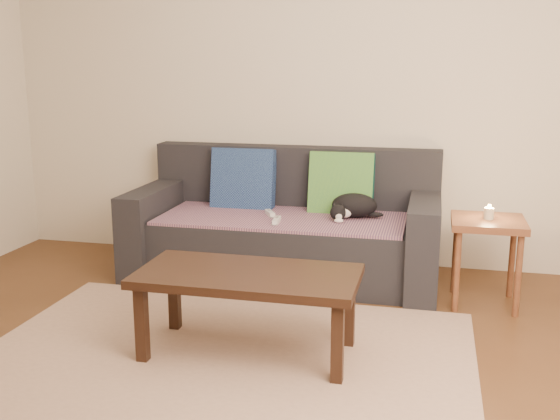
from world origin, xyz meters
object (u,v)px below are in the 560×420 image
(sofa, at_px, (285,232))
(side_table, at_px, (487,234))
(cat, at_px, (353,206))
(wii_remote_a, at_px, (270,213))
(coffee_table, at_px, (248,283))
(wii_remote_b, at_px, (277,220))

(sofa, relative_size, side_table, 3.87)
(sofa, bearing_deg, side_table, -12.33)
(cat, relative_size, wii_remote_a, 2.61)
(side_table, relative_size, coffee_table, 0.49)
(wii_remote_a, height_order, side_table, side_table)
(wii_remote_a, bearing_deg, sofa, -76.98)
(wii_remote_b, relative_size, coffee_table, 0.14)
(side_table, height_order, coffee_table, side_table)
(sofa, height_order, coffee_table, sofa)
(cat, xyz_separation_m, wii_remote_a, (-0.56, -0.08, -0.06))
(wii_remote_b, bearing_deg, sofa, -3.44)
(sofa, bearing_deg, wii_remote_a, -138.18)
(cat, relative_size, wii_remote_b, 2.61)
(sofa, xyz_separation_m, wii_remote_a, (-0.09, -0.08, 0.15))
(sofa, height_order, cat, sofa)
(side_table, bearing_deg, cat, 161.36)
(side_table, bearing_deg, wii_remote_b, 179.09)
(cat, distance_m, wii_remote_b, 0.54)
(wii_remote_a, distance_m, side_table, 1.43)
(wii_remote_a, distance_m, wii_remote_b, 0.21)
(sofa, bearing_deg, cat, -0.15)
(sofa, relative_size, coffee_table, 1.89)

